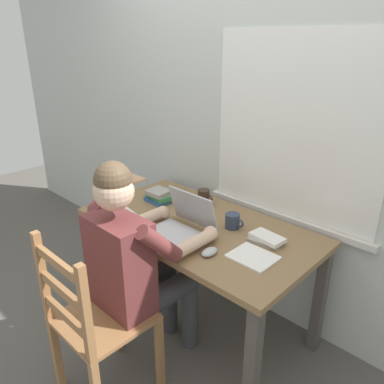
% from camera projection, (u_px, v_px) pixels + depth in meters
% --- Properties ---
extents(ground_plane, '(8.00, 8.00, 0.00)m').
position_uv_depth(ground_plane, '(197.00, 322.00, 2.50)').
color(ground_plane, '#56514C').
extents(back_wall, '(6.00, 0.08, 2.60)m').
position_uv_depth(back_wall, '(250.00, 119.00, 2.32)').
color(back_wall, beige).
rests_on(back_wall, ground).
extents(desk, '(1.42, 0.77, 0.74)m').
position_uv_depth(desk, '(198.00, 238.00, 2.26)').
color(desk, olive).
rests_on(desk, ground).
extents(seated_person, '(0.50, 0.60, 1.26)m').
position_uv_depth(seated_person, '(138.00, 261.00, 1.93)').
color(seated_person, brown).
rests_on(seated_person, ground).
extents(wooden_chair, '(0.42, 0.42, 0.95)m').
position_uv_depth(wooden_chair, '(95.00, 323.00, 1.83)').
color(wooden_chair, olive).
rests_on(wooden_chair, ground).
extents(laptop, '(0.33, 0.30, 0.23)m').
position_uv_depth(laptop, '(182.00, 224.00, 2.10)').
color(laptop, '#ADAFB2').
rests_on(laptop, desk).
extents(computer_mouse, '(0.06, 0.10, 0.03)m').
position_uv_depth(computer_mouse, '(210.00, 252.00, 1.89)').
color(computer_mouse, '#ADAFB2').
rests_on(computer_mouse, desk).
extents(coffee_mug_white, '(0.11, 0.08, 0.09)m').
position_uv_depth(coffee_mug_white, '(117.00, 206.00, 2.34)').
color(coffee_mug_white, silver).
rests_on(coffee_mug_white, desk).
extents(coffee_mug_dark, '(0.12, 0.09, 0.09)m').
position_uv_depth(coffee_mug_dark, '(233.00, 221.00, 2.16)').
color(coffee_mug_dark, '#2D384C').
rests_on(coffee_mug_dark, desk).
extents(coffee_mug_spare, '(0.12, 0.08, 0.10)m').
position_uv_depth(coffee_mug_spare, '(204.00, 197.00, 2.46)').
color(coffee_mug_spare, '#38281E').
rests_on(coffee_mug_spare, desk).
extents(book_stack_main, '(0.19, 0.14, 0.08)m').
position_uv_depth(book_stack_main, '(158.00, 196.00, 2.51)').
color(book_stack_main, '#2D5B9E').
rests_on(book_stack_main, desk).
extents(book_stack_side, '(0.20, 0.15, 0.04)m').
position_uv_depth(book_stack_side, '(267.00, 239.00, 2.01)').
color(book_stack_side, gray).
rests_on(book_stack_side, desk).
extents(paper_pile_near_laptop, '(0.22, 0.19, 0.01)m').
position_uv_depth(paper_pile_near_laptop, '(253.00, 257.00, 1.87)').
color(paper_pile_near_laptop, white).
rests_on(paper_pile_near_laptop, desk).
extents(paper_pile_back_corner, '(0.23, 0.22, 0.00)m').
position_uv_depth(paper_pile_back_corner, '(120.00, 216.00, 2.32)').
color(paper_pile_back_corner, white).
rests_on(paper_pile_back_corner, desk).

